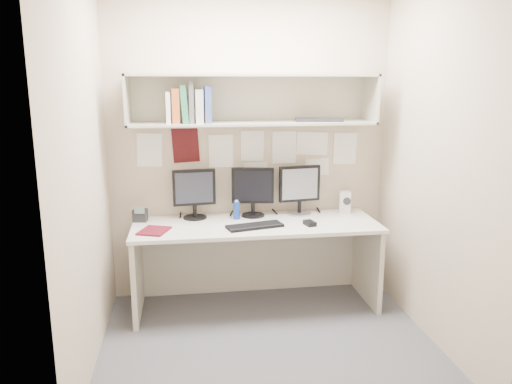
{
  "coord_description": "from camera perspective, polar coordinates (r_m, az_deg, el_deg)",
  "views": [
    {
      "loc": [
        -0.56,
        -3.24,
        1.87
      ],
      "look_at": [
        -0.04,
        0.35,
        1.06
      ],
      "focal_mm": 35.0,
      "sensor_mm": 36.0,
      "label": 1
    }
  ],
  "objects": [
    {
      "name": "speaker",
      "position": [
        4.45,
        10.14,
        -1.13
      ],
      "size": [
        0.12,
        0.12,
        0.19
      ],
      "rotation": [
        0.0,
        0.0,
        -0.26
      ],
      "color": "beige",
      "rests_on": "desk"
    },
    {
      "name": "wall_right",
      "position": [
        3.73,
        20.07,
        3.1
      ],
      "size": [
        0.02,
        2.0,
        2.6
      ],
      "primitive_type": "cube",
      "color": "#BAA68E",
      "rests_on": "ground"
    },
    {
      "name": "wall_left",
      "position": [
        3.35,
        -19.1,
        2.16
      ],
      "size": [
        0.02,
        2.0,
        2.6
      ],
      "primitive_type": "cube",
      "color": "#BAA68E",
      "rests_on": "ground"
    },
    {
      "name": "desk",
      "position": [
        4.21,
        -0.02,
        -8.3
      ],
      "size": [
        2.0,
        0.7,
        0.73
      ],
      "color": "beige",
      "rests_on": "floor"
    },
    {
      "name": "overhead_hutch",
      "position": [
        4.14,
        -0.45,
        10.56
      ],
      "size": [
        2.0,
        0.38,
        0.4
      ],
      "color": "beige",
      "rests_on": "wall_back"
    },
    {
      "name": "keyboard",
      "position": [
        3.96,
        -0.14,
        -3.91
      ],
      "size": [
        0.47,
        0.26,
        0.02
      ],
      "primitive_type": "cube",
      "rotation": [
        0.0,
        0.0,
        0.24
      ],
      "color": "black",
      "rests_on": "desk"
    },
    {
      "name": "desk_phone",
      "position": [
        4.23,
        -13.1,
        -2.58
      ],
      "size": [
        0.12,
        0.12,
        0.13
      ],
      "rotation": [
        0.0,
        0.0,
        -0.17
      ],
      "color": "black",
      "rests_on": "desk"
    },
    {
      "name": "maroon_notebook",
      "position": [
        3.93,
        -11.57,
        -4.37
      ],
      "size": [
        0.27,
        0.3,
        0.01
      ],
      "primitive_type": "cube",
      "rotation": [
        0.0,
        0.0,
        -0.35
      ],
      "color": "#520E19",
      "rests_on": "desk"
    },
    {
      "name": "monitor_left",
      "position": [
        4.21,
        -7.07,
        0.06
      ],
      "size": [
        0.36,
        0.2,
        0.42
      ],
      "rotation": [
        0.0,
        0.0,
        0.11
      ],
      "color": "black",
      "rests_on": "desk"
    },
    {
      "name": "pinned_papers",
      "position": [
        4.32,
        -0.68,
        4.38
      ],
      "size": [
        1.92,
        0.01,
        0.48
      ],
      "primitive_type": null,
      "color": "white",
      "rests_on": "wall_back"
    },
    {
      "name": "hutch_tray",
      "position": [
        4.18,
        7.22,
        8.2
      ],
      "size": [
        0.41,
        0.21,
        0.03
      ],
      "primitive_type": "cube",
      "rotation": [
        0.0,
        0.0,
        -0.18
      ],
      "color": "black",
      "rests_on": "overhead_hutch"
    },
    {
      "name": "monitor_center",
      "position": [
        4.25,
        -0.37,
        0.29
      ],
      "size": [
        0.36,
        0.2,
        0.42
      ],
      "rotation": [
        0.0,
        0.0,
        -0.14
      ],
      "color": "black",
      "rests_on": "desk"
    },
    {
      "name": "book_stack",
      "position": [
        4.0,
        -7.63,
        9.82
      ],
      "size": [
        0.35,
        0.2,
        0.32
      ],
      "color": "white",
      "rests_on": "overhead_hutch"
    },
    {
      "name": "wall_back",
      "position": [
        4.32,
        -0.69,
        5.05
      ],
      "size": [
        2.4,
        0.02,
        2.6
      ],
      "primitive_type": "cube",
      "color": "#BAA68E",
      "rests_on": "ground"
    },
    {
      "name": "mouse",
      "position": [
        4.04,
        6.15,
        -3.57
      ],
      "size": [
        0.09,
        0.13,
        0.03
      ],
      "primitive_type": "cube",
      "rotation": [
        0.0,
        0.0,
        0.23
      ],
      "color": "black",
      "rests_on": "desk"
    },
    {
      "name": "floor",
      "position": [
        3.78,
        1.45,
        -16.98
      ],
      "size": [
        2.4,
        2.0,
        0.01
      ],
      "primitive_type": "cube",
      "color": "#49494E",
      "rests_on": "ground"
    },
    {
      "name": "wall_front",
      "position": [
        2.38,
        5.68,
        -1.24
      ],
      "size": [
        2.4,
        0.02,
        2.6
      ],
      "primitive_type": "cube",
      "color": "#BAA68E",
      "rests_on": "ground"
    },
    {
      "name": "monitor_right",
      "position": [
        4.32,
        5.0,
        0.5
      ],
      "size": [
        0.37,
        0.2,
        0.43
      ],
      "rotation": [
        0.0,
        0.0,
        0.14
      ],
      "color": "#A5A5AA",
      "rests_on": "desk"
    },
    {
      "name": "blue_bottle",
      "position": [
        4.18,
        -2.24,
        -2.08
      ],
      "size": [
        0.05,
        0.05,
        0.16
      ],
      "color": "navy",
      "rests_on": "desk"
    }
  ]
}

